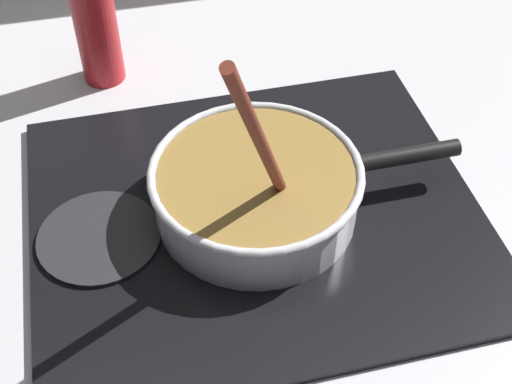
# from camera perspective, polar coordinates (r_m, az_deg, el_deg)

# --- Properties ---
(ground) EXTENTS (2.40, 1.60, 0.04)m
(ground) POSITION_cam_1_polar(r_m,az_deg,el_deg) (0.85, 3.91, -8.04)
(ground) COLOR #B7B7BC
(hob_plate) EXTENTS (0.56, 0.48, 0.01)m
(hob_plate) POSITION_cam_1_polar(r_m,az_deg,el_deg) (0.90, 0.00, -1.80)
(hob_plate) COLOR black
(hob_plate) RESTS_ON ground
(burner_ring) EXTENTS (0.17, 0.17, 0.01)m
(burner_ring) POSITION_cam_1_polar(r_m,az_deg,el_deg) (0.89, 0.00, -1.36)
(burner_ring) COLOR #592D0C
(burner_ring) RESTS_ON hob_plate
(spare_burner) EXTENTS (0.15, 0.15, 0.01)m
(spare_burner) POSITION_cam_1_polar(r_m,az_deg,el_deg) (0.88, -12.53, -3.57)
(spare_burner) COLOR #262628
(spare_burner) RESTS_ON hob_plate
(cooking_pan) EXTENTS (0.39, 0.27, 0.32)m
(cooking_pan) POSITION_cam_1_polar(r_m,az_deg,el_deg) (0.86, 0.10, 0.26)
(cooking_pan) COLOR silver
(cooking_pan) RESTS_ON hob_plate
(sauce_bottle) EXTENTS (0.06, 0.06, 0.24)m
(sauce_bottle) POSITION_cam_1_polar(r_m,az_deg,el_deg) (1.09, -12.85, 13.23)
(sauce_bottle) COLOR red
(sauce_bottle) RESTS_ON ground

